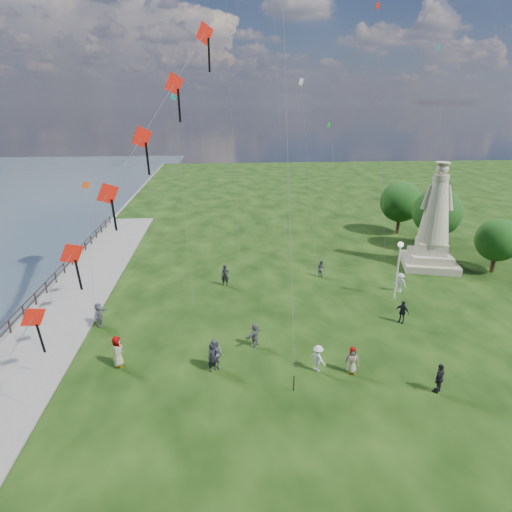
{
  "coord_description": "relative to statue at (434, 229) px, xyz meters",
  "views": [
    {
      "loc": [
        -2.83,
        -14.79,
        13.71
      ],
      "look_at": [
        -1.0,
        8.0,
        5.5
      ],
      "focal_mm": 30.0,
      "sensor_mm": 36.0,
      "label": 1
    }
  ],
  "objects": [
    {
      "name": "waterfront",
      "position": [
        -30.58,
        -10.42,
        -3.51
      ],
      "size": [
        200.0,
        200.0,
        1.51
      ],
      "color": "#374653",
      "rests_on": "ground"
    },
    {
      "name": "statue",
      "position": [
        0.0,
        0.0,
        0.0
      ],
      "size": [
        5.5,
        5.5,
        9.13
      ],
      "rotation": [
        0.0,
        0.0,
        -0.26
      ],
      "color": "tan",
      "rests_on": "ground"
    },
    {
      "name": "lamppost",
      "position": [
        -5.62,
        -6.29,
        -0.26
      ],
      "size": [
        0.41,
        0.41,
        4.43
      ],
      "color": "silver",
      "rests_on": "ground"
    },
    {
      "name": "tree_row",
      "position": [
        2.47,
        5.3,
        0.05
      ],
      "size": [
        7.52,
        15.94,
        6.03
      ],
      "color": "#382314",
      "rests_on": "ground"
    },
    {
      "name": "person_0",
      "position": [
        -18.92,
        -14.32,
        -2.63
      ],
      "size": [
        0.71,
        0.64,
        1.63
      ],
      "primitive_type": "imported",
      "rotation": [
        0.0,
        0.0,
        0.54
      ],
      "color": "black",
      "rests_on": "ground"
    },
    {
      "name": "person_1",
      "position": [
        -18.77,
        -14.18,
        -2.55
      ],
      "size": [
        1.02,
        0.87,
        1.79
      ],
      "primitive_type": "imported",
      "rotation": [
        0.0,
        0.0,
        -0.46
      ],
      "color": "#595960",
      "rests_on": "ground"
    },
    {
      "name": "person_2",
      "position": [
        -13.27,
        -14.77,
        -2.69
      ],
      "size": [
        1.0,
        1.08,
        1.52
      ],
      "primitive_type": "imported",
      "rotation": [
        0.0,
        0.0,
        2.23
      ],
      "color": "silver",
      "rests_on": "ground"
    },
    {
      "name": "person_3",
      "position": [
        -7.64,
        -17.06,
        -2.64
      ],
      "size": [
        1.04,
        0.99,
        1.63
      ],
      "primitive_type": "imported",
      "rotation": [
        0.0,
        0.0,
        3.85
      ],
      "color": "black",
      "rests_on": "ground"
    },
    {
      "name": "person_4",
      "position": [
        -11.5,
        -15.11,
        -2.67
      ],
      "size": [
        0.85,
        0.63,
        1.55
      ],
      "primitive_type": "imported",
      "rotation": [
        0.0,
        0.0,
        -0.24
      ],
      "color": "#595960",
      "rests_on": "ground"
    },
    {
      "name": "person_5",
      "position": [
        -26.32,
        -8.73,
        -2.64
      ],
      "size": [
        0.94,
        1.6,
        1.62
      ],
      "primitive_type": "imported",
      "rotation": [
        0.0,
        0.0,
        1.36
      ],
      "color": "#595960",
      "rests_on": "ground"
    },
    {
      "name": "person_6",
      "position": [
        -18.11,
        -2.88,
        -2.59
      ],
      "size": [
        0.66,
        0.46,
        1.73
      ],
      "primitive_type": "imported",
      "rotation": [
        0.0,
        0.0,
        -0.08
      ],
      "color": "black",
      "rests_on": "ground"
    },
    {
      "name": "person_7",
      "position": [
        -10.14,
        -1.59,
        -2.73
      ],
      "size": [
        0.79,
        0.81,
        1.44
      ],
      "primitive_type": "imported",
      "rotation": [
        0.0,
        0.0,
        2.32
      ],
      "color": "#595960",
      "rests_on": "ground"
    },
    {
      "name": "person_8",
      "position": [
        -4.78,
        -5.14,
        -2.69
      ],
      "size": [
        1.04,
        1.07,
        1.52
      ],
      "primitive_type": "imported",
      "rotation": [
        0.0,
        0.0,
        -0.84
      ],
      "color": "silver",
      "rests_on": "ground"
    },
    {
      "name": "person_9",
      "position": [
        -6.59,
        -9.89,
        -2.67
      ],
      "size": [
        0.95,
        1.0,
        1.56
      ],
      "primitive_type": "imported",
      "rotation": [
        0.0,
        0.0,
        -0.87
      ],
      "color": "black",
      "rests_on": "ground"
    },
    {
      "name": "person_10",
      "position": [
        -24.11,
        -13.45,
        -2.55
      ],
      "size": [
        0.61,
        0.93,
        1.81
      ],
      "primitive_type": "imported",
      "rotation": [
        0.0,
        0.0,
        1.49
      ],
      "color": "#595960",
      "rests_on": "ground"
    },
    {
      "name": "person_11",
      "position": [
        -16.46,
        -11.98,
        -2.71
      ],
      "size": [
        1.36,
        1.42,
        1.48
      ],
      "primitive_type": "imported",
      "rotation": [
        0.0,
        0.0,
        3.99
      ],
      "color": "#595960",
      "rests_on": "ground"
    },
    {
      "name": "red_kite_train",
      "position": [
        -22.55,
        -14.8,
        7.29
      ],
      "size": [
        10.51,
        9.35,
        17.32
      ],
      "color": "black",
      "rests_on": "ground"
    },
    {
      "name": "small_kites",
      "position": [
        -12.53,
        3.51,
        10.87
      ],
      "size": [
        29.81,
        16.52,
        29.02
      ],
      "color": "teal",
      "rests_on": "ground"
    }
  ]
}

